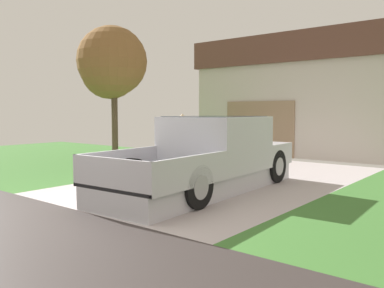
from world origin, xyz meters
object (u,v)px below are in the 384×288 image
object	(u,v)px
pickup_truck	(213,157)
person_with_hat	(182,144)
house_with_garage	(319,97)
wheeled_trash_bin	(198,143)
handbag	(182,175)
neighbor_tree	(112,64)

from	to	relation	value
pickup_truck	person_with_hat	world-z (taller)	person_with_hat
person_with_hat	house_with_garage	bearing A→B (deg)	110.48
wheeled_trash_bin	house_with_garage	bearing A→B (deg)	66.80
house_with_garage	pickup_truck	bearing A→B (deg)	-81.64
handbag	neighbor_tree	bearing A→B (deg)	160.25
neighbor_tree	house_with_garage	bearing A→B (deg)	61.22
person_with_hat	wheeled_trash_bin	distance (m)	4.60
person_with_hat	house_with_garage	xyz separation A→B (m)	(-0.12, 9.39, 1.44)
pickup_truck	house_with_garage	world-z (taller)	house_with_garage
neighbor_tree	person_with_hat	bearing A→B (deg)	-18.21
pickup_truck	wheeled_trash_bin	xyz separation A→B (m)	(-3.83, 4.36, -0.15)
pickup_truck	neighbor_tree	size ratio (longest dim) A/B	1.18
handbag	neighbor_tree	size ratio (longest dim) A/B	0.09
pickup_truck	wheeled_trash_bin	bearing A→B (deg)	128.52
neighbor_tree	pickup_truck	bearing A→B (deg)	-18.84
pickup_truck	neighbor_tree	bearing A→B (deg)	158.36
handbag	house_with_garage	size ratio (longest dim) A/B	0.05
person_with_hat	wheeled_trash_bin	world-z (taller)	person_with_hat
person_with_hat	house_with_garage	size ratio (longest dim) A/B	0.20
person_with_hat	handbag	size ratio (longest dim) A/B	3.88
pickup_truck	neighbor_tree	distance (m)	6.68
person_with_hat	house_with_garage	world-z (taller)	house_with_garage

